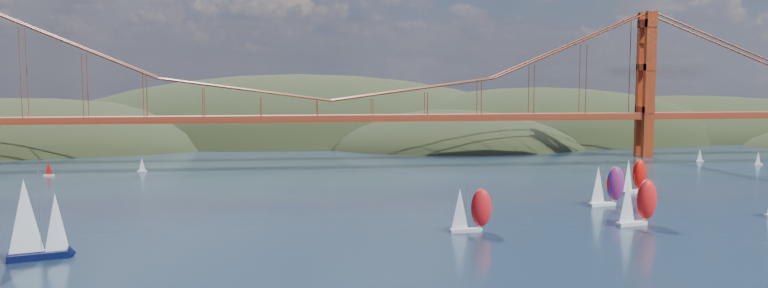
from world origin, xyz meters
The scene contains 11 objects.
headlands centered at (44.95, 278.29, -12.46)m, with size 725.00×225.00×96.00m.
bridge centered at (-1.75, 180.00, 32.23)m, with size 552.00×12.00×55.00m.
sloop_navy centered at (-59.20, 43.02, 6.93)m, with size 10.65×7.58×15.70m.
racer_0 centered at (20.78, 55.25, 4.73)m, with size 8.74×3.63×10.00m.
racer_1 centered at (57.35, 57.29, 5.18)m, with size 9.78×5.29×10.97m.
racer_3 centered at (76.07, 97.46, 4.84)m, with size 9.10×6.70×10.24m.
racer_rwb centered at (60.81, 80.23, 5.11)m, with size 9.62×4.92×10.81m.
distant_boat_2 centered at (-89.63, 151.75, 2.41)m, with size 3.00×2.00×4.70m.
distant_boat_3 centered at (-62.68, 158.17, 2.41)m, with size 3.00×2.00×4.70m.
distant_boat_4 centered at (132.01, 160.80, 2.41)m, with size 3.00×2.00×4.70m.
distant_boat_5 centered at (146.65, 148.68, 2.41)m, with size 3.00×2.00×4.70m.
Camera 1 is at (-15.73, -90.58, 32.40)m, focal length 35.00 mm.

